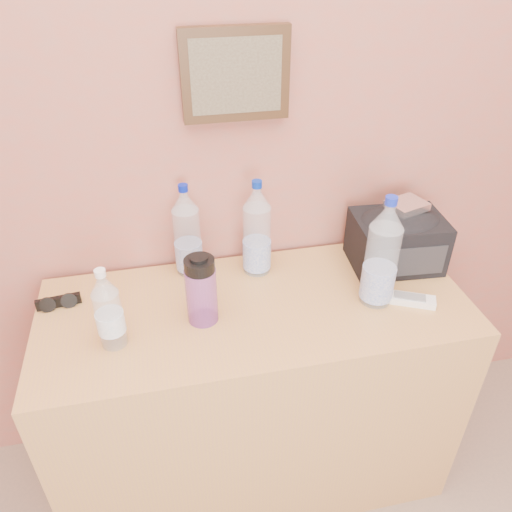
# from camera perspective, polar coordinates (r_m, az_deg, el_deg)

# --- Properties ---
(picture_frame) EXTENTS (0.30, 0.03, 0.25)m
(picture_frame) POSITION_cam_1_polar(r_m,az_deg,el_deg) (1.44, -2.35, 19.97)
(picture_frame) COLOR #382311
(picture_frame) RESTS_ON room_shell
(dresser) EXTENTS (1.28, 0.53, 0.80)m
(dresser) POSITION_cam_1_polar(r_m,az_deg,el_deg) (1.77, -0.02, -15.58)
(dresser) COLOR tan
(dresser) RESTS_ON ground
(pet_large_b) EXTENTS (0.08, 0.08, 0.31)m
(pet_large_b) POSITION_cam_1_polar(r_m,az_deg,el_deg) (1.57, -7.86, 2.43)
(pet_large_b) COLOR #A8BED1
(pet_large_b) RESTS_ON dresser
(pet_large_c) EXTENTS (0.09, 0.09, 0.32)m
(pet_large_c) POSITION_cam_1_polar(r_m,az_deg,el_deg) (1.56, 0.10, 2.67)
(pet_large_c) COLOR silver
(pet_large_c) RESTS_ON dresser
(pet_large_d) EXTENTS (0.09, 0.09, 0.35)m
(pet_large_d) POSITION_cam_1_polar(r_m,az_deg,el_deg) (1.47, 14.16, -0.16)
(pet_large_d) COLOR silver
(pet_large_d) RESTS_ON dresser
(pet_small) EXTENTS (0.07, 0.07, 0.24)m
(pet_small) POSITION_cam_1_polar(r_m,az_deg,el_deg) (1.36, -16.49, -6.22)
(pet_small) COLOR silver
(pet_small) RESTS_ON dresser
(nalgene_bottle) EXTENTS (0.09, 0.09, 0.21)m
(nalgene_bottle) POSITION_cam_1_polar(r_m,az_deg,el_deg) (1.39, -6.28, -3.83)
(nalgene_bottle) COLOR purple
(nalgene_bottle) RESTS_ON dresser
(sunglasses) EXTENTS (0.13, 0.06, 0.03)m
(sunglasses) POSITION_cam_1_polar(r_m,az_deg,el_deg) (1.59, -21.63, -4.86)
(sunglasses) COLOR black
(sunglasses) RESTS_ON dresser
(ac_remote) EXTENTS (0.16, 0.11, 0.02)m
(ac_remote) POSITION_cam_1_polar(r_m,az_deg,el_deg) (1.57, 17.13, -4.77)
(ac_remote) COLOR beige
(ac_remote) RESTS_ON dresser
(toiletry_bag) EXTENTS (0.30, 0.22, 0.19)m
(toiletry_bag) POSITION_cam_1_polar(r_m,az_deg,el_deg) (1.68, 15.79, 1.96)
(toiletry_bag) COLOR black
(toiletry_bag) RESTS_ON dresser
(foil_packet) EXTENTS (0.14, 0.12, 0.02)m
(foil_packet) POSITION_cam_1_polar(r_m,az_deg,el_deg) (1.65, 16.86, 5.56)
(foil_packet) COLOR white
(foil_packet) RESTS_ON toiletry_bag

